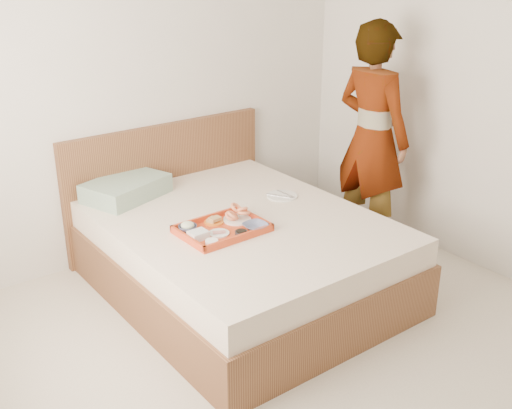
{
  "coord_description": "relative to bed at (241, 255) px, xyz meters",
  "views": [
    {
      "loc": [
        -2.0,
        -2.02,
        2.16
      ],
      "look_at": [
        0.2,
        0.9,
        0.65
      ],
      "focal_mm": 43.78,
      "sensor_mm": 36.0,
      "label": 1
    }
  ],
  "objects": [
    {
      "name": "ground",
      "position": [
        -0.15,
        -1.0,
        -0.27
      ],
      "size": [
        3.5,
        4.0,
        0.01
      ],
      "primitive_type": "cube",
      "color": "beige",
      "rests_on": "ground"
    },
    {
      "name": "wall_back",
      "position": [
        -0.15,
        1.0,
        1.04
      ],
      "size": [
        3.5,
        0.01,
        2.6
      ],
      "primitive_type": "cube",
      "color": "silver",
      "rests_on": "ground"
    },
    {
      "name": "bed",
      "position": [
        0.0,
        0.0,
        0.0
      ],
      "size": [
        1.65,
        2.0,
        0.53
      ],
      "primitive_type": "cube",
      "color": "brown",
      "rests_on": "ground"
    },
    {
      "name": "headboard",
      "position": [
        0.0,
        0.97,
        0.21
      ],
      "size": [
        1.65,
        0.06,
        0.95
      ],
      "primitive_type": "cube",
      "color": "brown",
      "rests_on": "ground"
    },
    {
      "name": "pillow",
      "position": [
        -0.42,
        0.79,
        0.33
      ],
      "size": [
        0.64,
        0.53,
        0.13
      ],
      "primitive_type": "cube",
      "rotation": [
        0.0,
        0.0,
        0.33
      ],
      "color": "gray",
      "rests_on": "bed"
    },
    {
      "name": "tray",
      "position": [
        -0.21,
        -0.1,
        0.29
      ],
      "size": [
        0.53,
        0.39,
        0.05
      ],
      "primitive_type": "cube",
      "rotation": [
        0.0,
        0.0,
        0.02
      ],
      "color": "red",
      "rests_on": "bed"
    },
    {
      "name": "prawn_plate",
      "position": [
        -0.05,
        -0.04,
        0.28
      ],
      "size": [
        0.18,
        0.18,
        0.01
      ],
      "primitive_type": "cylinder",
      "rotation": [
        0.0,
        0.0,
        0.02
      ],
      "color": "white",
      "rests_on": "tray"
    },
    {
      "name": "navy_bowl_big",
      "position": [
        -0.04,
        -0.21,
        0.3
      ],
      "size": [
        0.15,
        0.15,
        0.04
      ],
      "primitive_type": "imported",
      "rotation": [
        0.0,
        0.0,
        0.02
      ],
      "color": "#191C4C",
      "rests_on": "tray"
    },
    {
      "name": "sauce_dish",
      "position": [
        -0.16,
        -0.23,
        0.29
      ],
      "size": [
        0.08,
        0.08,
        0.03
      ],
      "primitive_type": "cylinder",
      "rotation": [
        0.0,
        0.0,
        0.02
      ],
      "color": "black",
      "rests_on": "tray"
    },
    {
      "name": "meat_plate",
      "position": [
        -0.26,
        -0.13,
        0.28
      ],
      "size": [
        0.13,
        0.13,
        0.01
      ],
      "primitive_type": "cylinder",
      "rotation": [
        0.0,
        0.0,
        0.02
      ],
      "color": "white",
      "rests_on": "tray"
    },
    {
      "name": "bread_plate",
      "position": [
        -0.19,
        0.02,
        0.28
      ],
      "size": [
        0.13,
        0.13,
        0.01
      ],
      "primitive_type": "cylinder",
      "rotation": [
        0.0,
        0.0,
        0.02
      ],
      "color": "orange",
      "rests_on": "tray"
    },
    {
      "name": "salad_bowl",
      "position": [
        -0.39,
        0.02,
        0.3
      ],
      "size": [
        0.12,
        0.12,
        0.04
      ],
      "primitive_type": "imported",
      "rotation": [
        0.0,
        0.0,
        0.02
      ],
      "color": "#191C4C",
      "rests_on": "tray"
    },
    {
      "name": "plastic_tub",
      "position": [
        -0.39,
        -0.11,
        0.3
      ],
      "size": [
        0.11,
        0.09,
        0.05
      ],
      "primitive_type": "cube",
      "rotation": [
        0.0,
        0.0,
        0.02
      ],
      "color": "silver",
      "rests_on": "tray"
    },
    {
      "name": "cheese_round",
      "position": [
        -0.37,
        -0.23,
        0.29
      ],
      "size": [
        0.08,
        0.08,
        0.03
      ],
      "primitive_type": "cylinder",
      "rotation": [
        0.0,
        0.0,
        0.02
      ],
      "color": "white",
      "rests_on": "tray"
    },
    {
      "name": "dinner_plate",
      "position": [
        0.46,
        0.14,
        0.27
      ],
      "size": [
        0.26,
        0.26,
        0.01
      ],
      "primitive_type": "cylinder",
      "rotation": [
        0.0,
        0.0,
        0.21
      ],
      "color": "white",
      "rests_on": "bed"
    },
    {
      "name": "person",
      "position": [
        1.21,
        0.01,
        0.59
      ],
      "size": [
        0.45,
        0.65,
        1.71
      ],
      "primitive_type": "imported",
      "rotation": [
        0.0,
        0.0,
        1.64
      ],
      "color": "white",
      "rests_on": "ground"
    }
  ]
}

